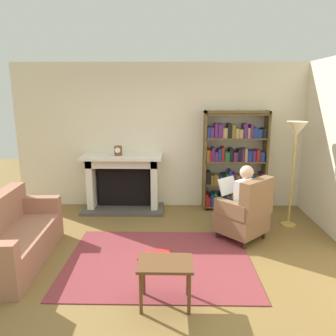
% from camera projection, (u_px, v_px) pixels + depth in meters
% --- Properties ---
extents(ground, '(14.00, 14.00, 0.00)m').
position_uv_depth(ground, '(158.00, 274.00, 3.94)').
color(ground, brown).
extents(back_wall, '(5.60, 0.10, 2.70)m').
position_uv_depth(back_wall, '(164.00, 136.00, 6.12)').
color(back_wall, beige).
rests_on(back_wall, ground).
extents(area_rug, '(2.40, 1.80, 0.01)m').
position_uv_depth(area_rug, '(159.00, 261.00, 4.23)').
color(area_rug, maroon).
rests_on(area_rug, ground).
extents(fireplace, '(1.50, 0.64, 1.05)m').
position_uv_depth(fireplace, '(123.00, 180.00, 6.06)').
color(fireplace, '#4C4742').
rests_on(fireplace, ground).
extents(mantel_clock, '(0.14, 0.14, 0.17)m').
position_uv_depth(mantel_clock, '(118.00, 151.00, 5.84)').
color(mantel_clock, brown).
rests_on(mantel_clock, fireplace).
extents(bookshelf, '(1.16, 0.32, 1.84)m').
position_uv_depth(bookshelf, '(234.00, 162.00, 5.98)').
color(bookshelf, brown).
rests_on(bookshelf, ground).
extents(armchair_reading, '(0.89, 0.89, 0.97)m').
position_uv_depth(armchair_reading, '(245.00, 213.00, 4.77)').
color(armchair_reading, '#331E14').
rests_on(armchair_reading, ground).
extents(seated_reader, '(0.58, 0.59, 1.14)m').
position_uv_depth(seated_reader, '(239.00, 198.00, 4.81)').
color(seated_reader, silver).
rests_on(seated_reader, ground).
extents(sofa_floral, '(0.81, 1.74, 0.85)m').
position_uv_depth(sofa_floral, '(11.00, 239.00, 4.14)').
color(sofa_floral, '#9E6951').
rests_on(sofa_floral, ground).
extents(side_table, '(0.56, 0.39, 0.48)m').
position_uv_depth(side_table, '(165.00, 269.00, 3.28)').
color(side_table, brown).
rests_on(side_table, ground).
extents(scattered_books, '(0.43, 0.37, 0.04)m').
position_uv_depth(scattered_books, '(155.00, 256.00, 4.32)').
color(scattered_books, red).
rests_on(scattered_books, area_rug).
extents(floor_lamp, '(0.32, 0.32, 1.72)m').
position_uv_depth(floor_lamp, '(296.00, 138.00, 5.05)').
color(floor_lamp, '#B7933F').
rests_on(floor_lamp, ground).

